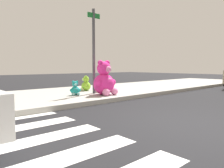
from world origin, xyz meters
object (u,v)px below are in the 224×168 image
at_px(sign_pole, 94,49).
at_px(plush_white, 101,85).
at_px(plush_pink_large, 105,81).
at_px(plush_lime, 86,85).
at_px(plush_teal, 75,89).

relative_size(sign_pole, plush_white, 4.76).
bearing_deg(sign_pole, plush_pink_large, -85.23).
bearing_deg(plush_pink_large, plush_lime, 81.55).
height_order(plush_pink_large, plush_lime, plush_pink_large).
distance_m(plush_lime, plush_white, 0.80).
height_order(plush_pink_large, plush_teal, plush_pink_large).
distance_m(plush_pink_large, plush_lime, 1.61).
bearing_deg(plush_teal, sign_pole, -1.38).
height_order(sign_pole, plush_pink_large, sign_pole).
bearing_deg(plush_white, plush_pink_large, -121.14).
relative_size(sign_pole, plush_lime, 4.92).
bearing_deg(plush_lime, plush_white, -71.33).
bearing_deg(plush_teal, plush_pink_large, -34.75).
distance_m(plush_teal, plush_lime, 1.47).
bearing_deg(plush_teal, plush_lime, 41.09).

